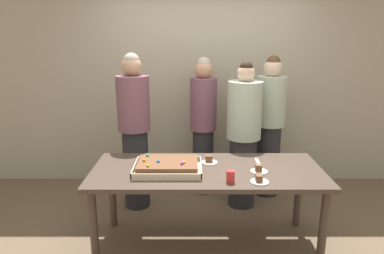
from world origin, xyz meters
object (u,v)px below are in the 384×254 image
at_px(sheet_cake, 168,166).
at_px(cake_server_utensil, 258,162).
at_px(plated_slice_near_right, 259,170).
at_px(plated_slice_far_left, 260,180).
at_px(plated_slice_near_left, 210,161).
at_px(drink_cup_nearest, 231,176).
at_px(party_table, 207,178).
at_px(person_green_shirt_behind, 244,135).
at_px(person_serving_front, 135,130).
at_px(person_far_right_suit, 270,125).
at_px(person_striped_tie_right, 204,124).

height_order(sheet_cake, cake_server_utensil, sheet_cake).
height_order(plated_slice_near_right, plated_slice_far_left, plated_slice_near_right).
xyz_separation_m(plated_slice_near_left, drink_cup_nearest, (0.15, -0.43, 0.03)).
relative_size(plated_slice_near_right, cake_server_utensil, 0.75).
bearing_deg(party_table, person_green_shirt_behind, 61.50).
bearing_deg(sheet_cake, person_green_shirt_behind, 47.29).
relative_size(cake_server_utensil, person_green_shirt_behind, 0.12).
relative_size(plated_slice_near_left, person_serving_front, 0.09).
height_order(party_table, plated_slice_far_left, plated_slice_far_left).
xyz_separation_m(plated_slice_near_right, plated_slice_far_left, (-0.04, -0.22, 0.00)).
xyz_separation_m(plated_slice_far_left, person_serving_front, (-1.19, 1.07, 0.12)).
bearing_deg(person_far_right_suit, cake_server_utensil, 26.69).
bearing_deg(person_green_shirt_behind, sheet_cake, -0.01).
bearing_deg(person_striped_tie_right, plated_slice_near_right, 36.36).
xyz_separation_m(party_table, person_striped_tie_right, (-0.00, 1.16, 0.20)).
relative_size(sheet_cake, person_striped_tie_right, 0.35).
relative_size(person_green_shirt_behind, person_striped_tie_right, 0.99).
bearing_deg(cake_server_utensil, person_far_right_suit, 71.81).
relative_size(party_table, cake_server_utensil, 10.34).
distance_m(person_green_shirt_behind, person_far_right_suit, 0.46).
height_order(sheet_cake, person_far_right_suit, person_far_right_suit).
bearing_deg(sheet_cake, cake_server_utensil, 14.17).
height_order(party_table, person_far_right_suit, person_far_right_suit).
bearing_deg(sheet_cake, plated_slice_far_left, -17.80).
distance_m(sheet_cake, plated_slice_far_left, 0.80).
height_order(plated_slice_near_left, person_serving_front, person_serving_front).
bearing_deg(person_far_right_suit, drink_cup_nearest, 20.91).
height_order(plated_slice_near_left, plated_slice_far_left, plated_slice_near_left).
bearing_deg(person_far_right_suit, plated_slice_near_right, 28.54).
xyz_separation_m(plated_slice_near_left, plated_slice_far_left, (0.39, -0.44, -0.00)).
bearing_deg(cake_server_utensil, plated_slice_near_left, -178.29).
height_order(plated_slice_near_left, cake_server_utensil, plated_slice_near_left).
xyz_separation_m(sheet_cake, plated_slice_far_left, (0.76, -0.24, -0.02)).
bearing_deg(plated_slice_far_left, party_table, 144.81).
relative_size(drink_cup_nearest, person_far_right_suit, 0.06).
distance_m(plated_slice_far_left, person_striped_tie_right, 1.51).
relative_size(plated_slice_near_right, person_serving_front, 0.09).
distance_m(sheet_cake, plated_slice_near_right, 0.80).
height_order(drink_cup_nearest, person_green_shirt_behind, person_green_shirt_behind).
height_order(drink_cup_nearest, person_striped_tie_right, person_striped_tie_right).
distance_m(plated_slice_near_left, person_green_shirt_behind, 0.78).
distance_m(party_table, person_striped_tie_right, 1.17).
xyz_separation_m(plated_slice_far_left, person_far_right_suit, (0.38, 1.39, 0.09)).
relative_size(sheet_cake, plated_slice_far_left, 3.95).
xyz_separation_m(party_table, plated_slice_near_right, (0.45, -0.07, 0.11)).
xyz_separation_m(cake_server_utensil, person_far_right_suit, (0.31, 0.94, 0.11)).
bearing_deg(plated_slice_near_left, plated_slice_far_left, -48.82).
bearing_deg(plated_slice_near_right, plated_slice_near_left, 152.44).
distance_m(plated_slice_near_left, drink_cup_nearest, 0.46).
bearing_deg(plated_slice_near_right, person_serving_front, 145.06).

